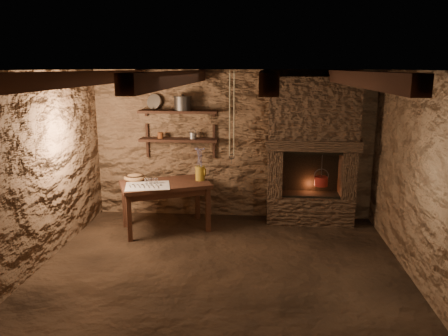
# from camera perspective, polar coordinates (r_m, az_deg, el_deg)

# --- Properties ---
(floor) EXTENTS (4.50, 4.50, 0.00)m
(floor) POSITION_cam_1_polar(r_m,az_deg,el_deg) (5.56, -0.31, -12.91)
(floor) COLOR black
(floor) RESTS_ON ground
(back_wall) EXTENTS (4.50, 0.04, 2.40)m
(back_wall) POSITION_cam_1_polar(r_m,az_deg,el_deg) (7.10, 1.11, 3.03)
(back_wall) COLOR brown
(back_wall) RESTS_ON floor
(front_wall) EXTENTS (4.50, 0.04, 2.40)m
(front_wall) POSITION_cam_1_polar(r_m,az_deg,el_deg) (3.25, -3.50, -9.19)
(front_wall) COLOR brown
(front_wall) RESTS_ON floor
(left_wall) EXTENTS (0.04, 4.00, 2.40)m
(left_wall) POSITION_cam_1_polar(r_m,az_deg,el_deg) (5.79, -23.08, -0.30)
(left_wall) COLOR brown
(left_wall) RESTS_ON floor
(right_wall) EXTENTS (0.04, 4.00, 2.40)m
(right_wall) POSITION_cam_1_polar(r_m,az_deg,el_deg) (5.44, 24.03, -1.21)
(right_wall) COLOR brown
(right_wall) RESTS_ON floor
(ceiling) EXTENTS (4.50, 4.00, 0.04)m
(ceiling) POSITION_cam_1_polar(r_m,az_deg,el_deg) (5.00, -0.34, 12.68)
(ceiling) COLOR black
(ceiling) RESTS_ON back_wall
(beam_far_left) EXTENTS (0.14, 3.95, 0.16)m
(beam_far_left) POSITION_cam_1_polar(r_m,az_deg,el_deg) (5.35, -16.88, 11.19)
(beam_far_left) COLOR black
(beam_far_left) RESTS_ON ceiling
(beam_mid_left) EXTENTS (0.14, 3.95, 0.16)m
(beam_mid_left) POSITION_cam_1_polar(r_m,az_deg,el_deg) (5.07, -6.10, 11.59)
(beam_mid_left) COLOR black
(beam_mid_left) RESTS_ON ceiling
(beam_mid_right) EXTENTS (0.14, 3.95, 0.16)m
(beam_mid_right) POSITION_cam_1_polar(r_m,az_deg,el_deg) (4.98, 5.52, 11.58)
(beam_mid_right) COLOR black
(beam_mid_right) RESTS_ON ceiling
(beam_far_right) EXTENTS (0.14, 3.95, 0.16)m
(beam_far_right) POSITION_cam_1_polar(r_m,az_deg,el_deg) (5.09, 17.06, 11.11)
(beam_far_right) COLOR black
(beam_far_right) RESTS_ON ceiling
(shelf_lower) EXTENTS (1.25, 0.30, 0.04)m
(shelf_lower) POSITION_cam_1_polar(r_m,az_deg,el_deg) (7.03, -5.91, 3.69)
(shelf_lower) COLOR black
(shelf_lower) RESTS_ON back_wall
(shelf_upper) EXTENTS (1.25, 0.30, 0.04)m
(shelf_upper) POSITION_cam_1_polar(r_m,az_deg,el_deg) (6.98, -5.99, 7.34)
(shelf_upper) COLOR black
(shelf_upper) RESTS_ON back_wall
(hearth) EXTENTS (1.43, 0.51, 2.30)m
(hearth) POSITION_cam_1_polar(r_m,az_deg,el_deg) (6.90, 11.41, 2.70)
(hearth) COLOR #36251B
(hearth) RESTS_ON floor
(work_table) EXTENTS (1.48, 1.19, 0.74)m
(work_table) POSITION_cam_1_polar(r_m,az_deg,el_deg) (6.71, -7.64, -4.73)
(work_table) COLOR black
(work_table) RESTS_ON floor
(linen_cloth) EXTENTS (0.73, 0.64, 0.01)m
(linen_cloth) POSITION_cam_1_polar(r_m,az_deg,el_deg) (6.46, -9.94, -2.32)
(linen_cloth) COLOR beige
(linen_cloth) RESTS_ON work_table
(pewter_cutlery_row) EXTENTS (0.56, 0.32, 0.01)m
(pewter_cutlery_row) POSITION_cam_1_polar(r_m,az_deg,el_deg) (6.44, -9.99, -2.29)
(pewter_cutlery_row) COLOR gray
(pewter_cutlery_row) RESTS_ON linen_cloth
(drinking_glasses) EXTENTS (0.20, 0.06, 0.08)m
(drinking_glasses) POSITION_cam_1_polar(r_m,az_deg,el_deg) (6.56, -9.52, -1.67)
(drinking_glasses) COLOR silver
(drinking_glasses) RESTS_ON linen_cloth
(stoneware_jug) EXTENTS (0.16, 0.14, 0.51)m
(stoneware_jug) POSITION_cam_1_polar(r_m,az_deg,el_deg) (6.66, -3.13, 0.23)
(stoneware_jug) COLOR #A78020
(stoneware_jug) RESTS_ON work_table
(wooden_bowl) EXTENTS (0.38, 0.38, 0.12)m
(wooden_bowl) POSITION_cam_1_polar(r_m,az_deg,el_deg) (6.83, -11.58, -1.25)
(wooden_bowl) COLOR #996D42
(wooden_bowl) RESTS_ON work_table
(iron_stockpot) EXTENTS (0.32, 0.32, 0.20)m
(iron_stockpot) POSITION_cam_1_polar(r_m,az_deg,el_deg) (6.95, -5.39, 8.34)
(iron_stockpot) COLOR #302D2A
(iron_stockpot) RESTS_ON shelf_upper
(tin_pan) EXTENTS (0.27, 0.18, 0.24)m
(tin_pan) POSITION_cam_1_polar(r_m,az_deg,el_deg) (7.15, -9.12, 8.54)
(tin_pan) COLOR #9E9D98
(tin_pan) RESTS_ON shelf_upper
(small_kettle) EXTENTS (0.16, 0.13, 0.16)m
(small_kettle) POSITION_cam_1_polar(r_m,az_deg,el_deg) (6.98, -4.08, 4.25)
(small_kettle) COLOR #9E9D98
(small_kettle) RESTS_ON shelf_lower
(rusty_tin) EXTENTS (0.11, 0.11, 0.09)m
(rusty_tin) POSITION_cam_1_polar(r_m,az_deg,el_deg) (7.08, -8.29, 4.23)
(rusty_tin) COLOR #622C13
(rusty_tin) RESTS_ON shelf_lower
(red_pot) EXTENTS (0.23, 0.21, 0.54)m
(red_pot) POSITION_cam_1_polar(r_m,az_deg,el_deg) (6.98, 12.56, -1.62)
(red_pot) COLOR maroon
(red_pot) RESTS_ON hearth
(hanging_ropes) EXTENTS (0.08, 0.08, 1.20)m
(hanging_ropes) POSITION_cam_1_polar(r_m,az_deg,el_deg) (6.08, 1.03, 7.06)
(hanging_ropes) COLOR beige
(hanging_ropes) RESTS_ON ceiling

